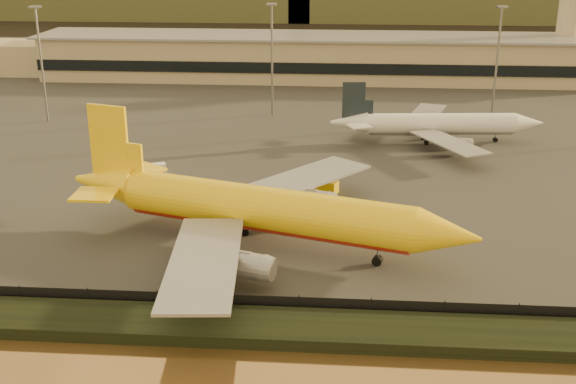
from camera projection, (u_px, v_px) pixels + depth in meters
The scene contains 11 objects.
ground at pixel (290, 265), 93.08m from camera, with size 900.00×900.00×0.00m, color black.
embankment at pixel (278, 328), 76.90m from camera, with size 320.00×7.00×1.40m, color black.
tarmac at pixel (317, 102), 182.15m from camera, with size 320.00×220.00×0.20m, color #2D2D2D.
perimeter_fence at pixel (281, 305), 80.45m from camera, with size 300.00×0.05×2.20m, color black.
terminal_building at pixel (272, 57), 209.76m from camera, with size 202.00×25.00×12.60m.
control_tower at pixel (571, 3), 203.56m from camera, with size 11.20×11.20×35.50m.
apron_light_masts at pixel (384, 53), 157.02m from camera, with size 152.20×12.20×25.40m.
dhl_cargo_jet at pixel (259, 210), 96.63m from camera, with size 57.70×55.08×17.58m.
white_narrowbody_jet at pixel (437, 125), 145.57m from camera, with size 43.21×42.00×12.41m.
gse_vehicle_yellow at pixel (324, 186), 118.48m from camera, with size 4.42×1.99×1.99m, color yellow.
gse_vehicle_white at pixel (155, 168), 127.84m from camera, with size 3.65×1.64×1.64m, color white.
Camera 1 is at (6.24, -84.12, 40.49)m, focal length 45.00 mm.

